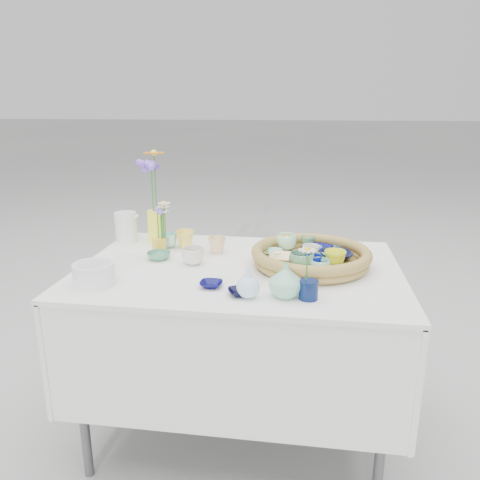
# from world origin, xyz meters

# --- Properties ---
(ground) EXTENTS (80.00, 80.00, 0.00)m
(ground) POSITION_xyz_m (0.00, 0.00, 0.00)
(ground) COLOR #A0A09A
(display_table) EXTENTS (1.26, 0.86, 0.77)m
(display_table) POSITION_xyz_m (0.00, 0.00, 0.00)
(display_table) COLOR white
(display_table) RESTS_ON ground
(wicker_tray) EXTENTS (0.47, 0.47, 0.08)m
(wicker_tray) POSITION_xyz_m (0.28, 0.05, 0.80)
(wicker_tray) COLOR olive
(wicker_tray) RESTS_ON display_table
(tray_ceramic_0) EXTENTS (0.16, 0.16, 0.03)m
(tray_ceramic_0) POSITION_xyz_m (0.31, 0.17, 0.80)
(tray_ceramic_0) COLOR #000143
(tray_ceramic_0) RESTS_ON wicker_tray
(tray_ceramic_1) EXTENTS (0.16, 0.16, 0.03)m
(tray_ceramic_1) POSITION_xyz_m (0.38, 0.10, 0.80)
(tray_ceramic_1) COLOR black
(tray_ceramic_1) RESTS_ON wicker_tray
(tray_ceramic_2) EXTENTS (0.11, 0.11, 0.08)m
(tray_ceramic_2) POSITION_xyz_m (0.37, -0.03, 0.82)
(tray_ceramic_2) COLOR yellow
(tray_ceramic_2) RESTS_ON wicker_tray
(tray_ceramic_3) EXTENTS (0.13, 0.13, 0.03)m
(tray_ceramic_3) POSITION_xyz_m (0.30, 0.03, 0.80)
(tray_ceramic_3) COLOR #5C967A
(tray_ceramic_3) RESTS_ON wicker_tray
(tray_ceramic_4) EXTENTS (0.12, 0.12, 0.08)m
(tray_ceramic_4) POSITION_xyz_m (0.25, -0.07, 0.82)
(tray_ceramic_4) COLOR #5B9168
(tray_ceramic_4) RESTS_ON wicker_tray
(tray_ceramic_5) EXTENTS (0.10, 0.10, 0.02)m
(tray_ceramic_5) POSITION_xyz_m (0.12, 0.11, 0.79)
(tray_ceramic_5) COLOR #8ACBBB
(tray_ceramic_5) RESTS_ON wicker_tray
(tray_ceramic_6) EXTENTS (0.10, 0.10, 0.07)m
(tray_ceramic_6) POSITION_xyz_m (0.18, 0.20, 0.82)
(tray_ceramic_6) COLOR #B5FDD1
(tray_ceramic_6) RESTS_ON wicker_tray
(tray_ceramic_7) EXTENTS (0.08, 0.08, 0.06)m
(tray_ceramic_7) POSITION_xyz_m (0.28, 0.06, 0.82)
(tray_ceramic_7) COLOR silver
(tray_ceramic_7) RESTS_ON wicker_tray
(tray_ceramic_8) EXTENTS (0.09, 0.09, 0.02)m
(tray_ceramic_8) POSITION_xyz_m (0.36, 0.18, 0.79)
(tray_ceramic_8) COLOR #6897CC
(tray_ceramic_8) RESTS_ON wicker_tray
(tray_ceramic_9) EXTENTS (0.09, 0.09, 0.06)m
(tray_ceramic_9) POSITION_xyz_m (0.29, -0.06, 0.81)
(tray_ceramic_9) COLOR #050E76
(tray_ceramic_9) RESTS_ON wicker_tray
(tray_ceramic_10) EXTENTS (0.13, 0.13, 0.03)m
(tray_ceramic_10) POSITION_xyz_m (0.18, 0.03, 0.80)
(tray_ceramic_10) COLOR #F4D290
(tray_ceramic_10) RESTS_ON wicker_tray
(tray_ceramic_11) EXTENTS (0.09, 0.09, 0.06)m
(tray_ceramic_11) POSITION_xyz_m (0.31, -0.10, 0.81)
(tray_ceramic_11) COLOR #88D2B7
(tray_ceramic_11) RESTS_ON wicker_tray
(tray_ceramic_12) EXTENTS (0.06, 0.06, 0.06)m
(tray_ceramic_12) POSITION_xyz_m (0.27, 0.23, 0.81)
(tray_ceramic_12) COLOR #61A26C
(tray_ceramic_12) RESTS_ON wicker_tray
(loose_ceramic_0) EXTENTS (0.10, 0.10, 0.08)m
(loose_ceramic_0) POSITION_xyz_m (-0.28, 0.22, 0.80)
(loose_ceramic_0) COLOR #FAD84E
(loose_ceramic_0) RESTS_ON display_table
(loose_ceramic_1) EXTENTS (0.09, 0.09, 0.07)m
(loose_ceramic_1) POSITION_xyz_m (-0.12, 0.16, 0.80)
(loose_ceramic_1) COLOR #E6BE86
(loose_ceramic_1) RESTS_ON display_table
(loose_ceramic_2) EXTENTS (0.11, 0.11, 0.03)m
(loose_ceramic_2) POSITION_xyz_m (-0.35, 0.04, 0.78)
(loose_ceramic_2) COLOR #4B8B66
(loose_ceramic_2) RESTS_ON display_table
(loose_ceramic_3) EXTENTS (0.12, 0.12, 0.07)m
(loose_ceramic_3) POSITION_xyz_m (-0.19, 0.01, 0.80)
(loose_ceramic_3) COLOR beige
(loose_ceramic_3) RESTS_ON display_table
(loose_ceramic_4) EXTENTS (0.08, 0.08, 0.02)m
(loose_ceramic_4) POSITION_xyz_m (-0.07, -0.22, 0.77)
(loose_ceramic_4) COLOR #060641
(loose_ceramic_4) RESTS_ON display_table
(loose_ceramic_5) EXTENTS (0.08, 0.08, 0.06)m
(loose_ceramic_5) POSITION_xyz_m (-0.36, 0.21, 0.80)
(loose_ceramic_5) COLOR #9EE6D6
(loose_ceramic_5) RESTS_ON display_table
(loose_ceramic_6) EXTENTS (0.11, 0.11, 0.02)m
(loose_ceramic_6) POSITION_xyz_m (0.05, -0.28, 0.78)
(loose_ceramic_6) COLOR black
(loose_ceramic_6) RESTS_ON display_table
(fluted_bowl) EXTENTS (0.19, 0.19, 0.08)m
(fluted_bowl) POSITION_xyz_m (-0.49, -0.26, 0.80)
(fluted_bowl) COLOR white
(fluted_bowl) RESTS_ON display_table
(bud_vase_paleblue) EXTENTS (0.08, 0.08, 0.12)m
(bud_vase_paleblue) POSITION_xyz_m (0.07, -0.30, 0.82)
(bud_vase_paleblue) COLOR silver
(bud_vase_paleblue) RESTS_ON display_table
(bud_vase_seafoam) EXTENTS (0.13, 0.13, 0.12)m
(bud_vase_seafoam) POSITION_xyz_m (0.20, -0.27, 0.82)
(bud_vase_seafoam) COLOR #84C9A6
(bud_vase_seafoam) RESTS_ON display_table
(bud_vase_cobalt) EXTENTS (0.07, 0.07, 0.06)m
(bud_vase_cobalt) POSITION_xyz_m (0.27, -0.28, 0.80)
(bud_vase_cobalt) COLOR #071641
(bud_vase_cobalt) RESTS_ON display_table
(single_daisy) EXTENTS (0.07, 0.07, 0.12)m
(single_daisy) POSITION_xyz_m (0.26, -0.28, 0.88)
(single_daisy) COLOR white
(single_daisy) RESTS_ON bud_vase_cobalt
(tall_vase_yellow) EXTENTS (0.10, 0.10, 0.15)m
(tall_vase_yellow) POSITION_xyz_m (-0.43, 0.29, 0.84)
(tall_vase_yellow) COLOR #FEFF35
(tall_vase_yellow) RESTS_ON display_table
(gerbera) EXTENTS (0.12, 0.12, 0.28)m
(gerbera) POSITION_xyz_m (-0.43, 0.30, 1.05)
(gerbera) COLOR orange
(gerbera) RESTS_ON tall_vase_yellow
(hydrangea) EXTENTS (0.11, 0.11, 0.30)m
(hydrangea) POSITION_xyz_m (-0.44, 0.28, 1.02)
(hydrangea) COLOR #7148CA
(hydrangea) RESTS_ON tall_vase_yellow
(white_pitcher) EXTENTS (0.16, 0.13, 0.14)m
(white_pitcher) POSITION_xyz_m (-0.58, 0.28, 0.83)
(white_pitcher) COLOR white
(white_pitcher) RESTS_ON display_table
(daisy_cup) EXTENTS (0.08, 0.08, 0.07)m
(daisy_cup) POSITION_xyz_m (-0.37, 0.13, 0.80)
(daisy_cup) COLOR gold
(daisy_cup) RESTS_ON display_table
(daisy_posy) EXTENTS (0.10, 0.10, 0.16)m
(daisy_posy) POSITION_xyz_m (-0.36, 0.14, 0.91)
(daisy_posy) COLOR white
(daisy_posy) RESTS_ON daisy_cup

